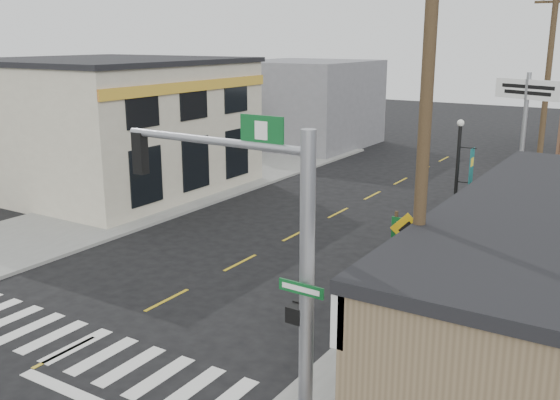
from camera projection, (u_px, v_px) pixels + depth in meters
The scene contains 18 objects.
ground at pixel (65, 352), 16.51m from camera, with size 140.00×140.00×0.00m, color black.
sidewalk_right at pixel (523, 266), 22.54m from camera, with size 6.00×38.00×0.13m, color gray.
sidewalk_left at pixel (154, 200), 31.77m from camera, with size 6.00×38.00×0.13m, color gray.
center_line at pixel (240, 263), 23.07m from camera, with size 0.12×56.00×0.01m, color gold.
crosswalk at pixel (77, 346), 16.84m from camera, with size 11.00×2.20×0.01m, color silver.
left_building at pixel (109, 127), 33.80m from camera, with size 12.00×12.00×6.80m, color beige.
bldg_distant_left at pixel (305, 103), 47.59m from camera, with size 9.00×10.00×6.40m, color slate.
traffic_signal_pole at pixel (273, 249), 12.41m from camera, with size 5.14×0.39×6.51m.
guide_sign at pixel (412, 240), 19.96m from camera, with size 1.45×0.13×2.53m.
fire_hydrant at pixel (464, 310), 17.94m from camera, with size 0.20×0.20×0.62m.
ped_crossing_sign at pixel (407, 239), 19.49m from camera, with size 1.05×0.07×2.70m.
lamp_post at pixel (458, 176), 23.31m from camera, with size 0.66×0.51×5.04m.
dance_center_sign at pixel (526, 111), 26.15m from camera, with size 3.09×0.19×6.56m.
bare_tree at pixel (493, 218), 15.60m from camera, with size 2.27×2.27×4.53m.
shrub_front at pixel (404, 368), 14.42m from camera, with size 1.46×1.46×1.09m, color #143117.
shrub_back at pixel (522, 292), 19.04m from camera, with size 1.11×1.11×0.83m, color black.
utility_pole_near at pixel (422, 171), 13.02m from camera, with size 1.78×0.27×10.23m.
utility_pole_far at pixel (545, 100), 28.29m from camera, with size 1.76×0.26×10.13m.
Camera 1 is at (12.78, -9.64, 8.08)m, focal length 40.00 mm.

